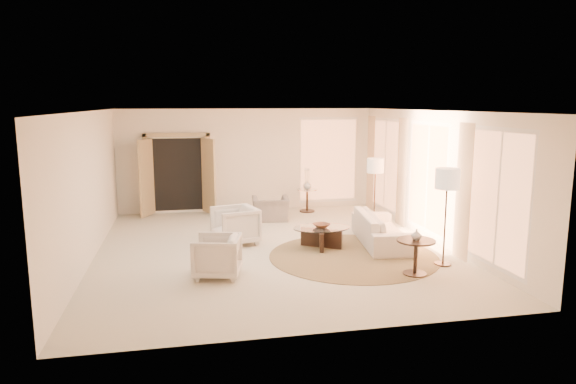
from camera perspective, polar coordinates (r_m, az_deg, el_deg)
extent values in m
cube|color=beige|center=(10.61, -1.69, -6.36)|extent=(7.00, 8.00, 0.02)
cube|color=white|center=(10.19, -1.77, 9.00)|extent=(7.00, 8.00, 0.02)
cube|color=white|center=(14.23, -4.50, 3.58)|extent=(7.00, 0.04, 2.80)
cube|color=white|center=(6.47, 4.36, -4.06)|extent=(7.00, 0.04, 2.80)
cube|color=white|center=(10.31, -21.27, 0.52)|extent=(0.04, 8.00, 2.80)
cube|color=white|center=(11.43, 15.84, 1.68)|extent=(0.04, 8.00, 2.80)
cube|color=tan|center=(14.06, -12.14, 1.99)|extent=(1.80, 0.12, 2.16)
cube|color=tan|center=(13.83, -15.45, 1.52)|extent=(0.35, 0.66, 2.00)
cube|color=tan|center=(13.81, -8.82, 1.75)|extent=(0.35, 0.66, 2.00)
cylinder|color=#47361F|center=(10.17, 7.26, -7.07)|extent=(4.07, 4.07, 0.01)
imported|color=silver|center=(11.06, 10.39, -4.03)|extent=(1.18, 2.35, 0.66)
imported|color=silver|center=(10.92, -5.90, -3.51)|extent=(0.98, 1.02, 0.88)
imported|color=silver|center=(8.94, -7.91, -6.85)|extent=(0.87, 0.91, 0.79)
imported|color=gray|center=(13.04, -1.96, -1.44)|extent=(0.96, 0.67, 0.79)
cube|color=black|center=(10.65, 3.72, -5.17)|extent=(0.78, 0.55, 0.39)
cube|color=black|center=(10.65, 3.72, -5.17)|extent=(0.28, 0.87, 0.39)
cylinder|color=white|center=(10.59, 3.73, -3.99)|extent=(1.52, 1.52, 0.02)
cylinder|color=black|center=(9.32, 13.90, -8.80)|extent=(0.41, 0.41, 0.03)
cylinder|color=black|center=(9.24, 13.97, -7.10)|extent=(0.06, 0.06, 0.59)
cylinder|color=black|center=(9.15, 14.05, -5.27)|extent=(0.66, 0.66, 0.03)
cylinder|color=#31231B|center=(14.14, 2.13, -2.12)|extent=(0.42, 0.42, 0.03)
cylinder|color=#31231B|center=(14.09, 2.14, -0.96)|extent=(0.06, 0.06, 0.59)
cylinder|color=white|center=(14.03, 2.15, 0.27)|extent=(0.54, 0.54, 0.03)
cylinder|color=#31231B|center=(12.65, 9.50, -3.70)|extent=(0.28, 0.28, 0.03)
cylinder|color=#31231B|center=(12.51, 9.59, -0.64)|extent=(0.03, 0.03, 1.40)
cylinder|color=beige|center=(12.39, 9.70, 2.92)|extent=(0.40, 0.40, 0.34)
cylinder|color=#31231B|center=(10.00, 16.82, -7.66)|extent=(0.31, 0.31, 0.03)
cylinder|color=#31231B|center=(9.80, 17.04, -3.49)|extent=(0.03, 0.03, 1.53)
cylinder|color=beige|center=(9.65, 17.29, 1.43)|extent=(0.44, 0.44, 0.37)
imported|color=brown|center=(10.58, 3.74, -3.73)|extent=(0.42, 0.42, 0.08)
imported|color=silver|center=(9.13, 14.08, -4.64)|extent=(0.24, 0.24, 0.19)
imported|color=silver|center=(14.01, 2.15, 0.81)|extent=(0.27, 0.27, 0.25)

